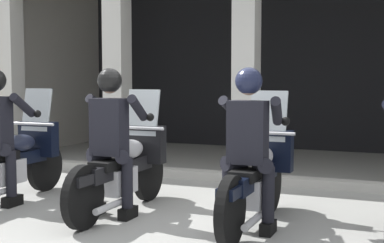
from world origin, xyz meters
The scene contains 8 objects.
ground_plane centered at (0.00, 3.00, 0.00)m, with size 80.00×80.00×0.00m, color #999993.
station_building centered at (-0.16, 4.84, 2.19)m, with size 9.95×4.03×3.53m.
kerb_strip centered at (-0.16, 2.33, 0.06)m, with size 9.45×0.24×0.12m, color #B7B5AD.
motorcycle_far_left centered at (-2.27, 0.18, 0.50)m, with size 0.62×2.04×1.35m.
motorcycle_center_left centered at (-0.76, 0.20, 0.50)m, with size 0.62×2.04×1.35m.
police_officer_center_left centered at (-0.76, -0.08, 0.94)m, with size 0.63×0.61×1.58m.
motorcycle_center_right centered at (0.76, 0.21, 0.50)m, with size 0.62×2.04×1.35m.
police_officer_center_right centered at (0.76, -0.08, 0.94)m, with size 0.63×0.61×1.58m.
Camera 1 is at (2.26, -5.12, 1.49)m, focal length 51.62 mm.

